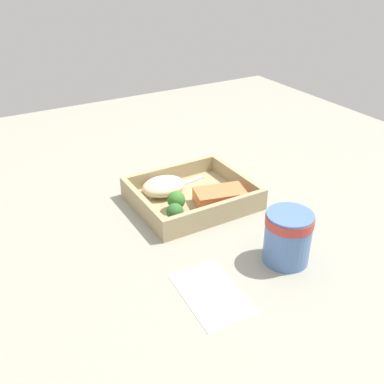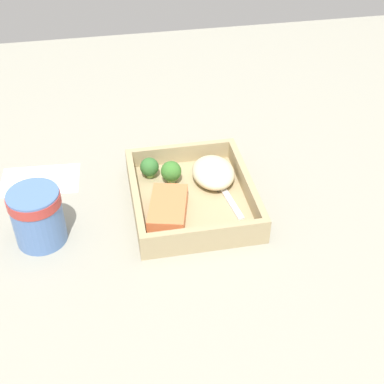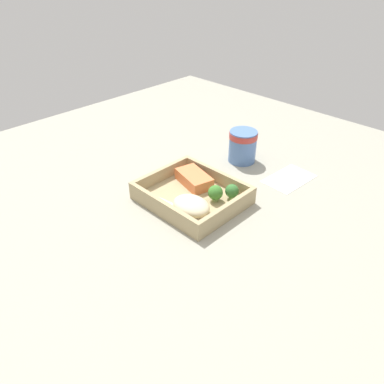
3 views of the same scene
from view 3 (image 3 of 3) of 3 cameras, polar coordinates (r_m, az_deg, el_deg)
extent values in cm
cube|color=gray|center=(99.08, 0.00, -1.78)|extent=(160.00, 160.00, 2.00)
cube|color=tan|center=(98.17, 0.00, -1.02)|extent=(25.17, 21.47, 1.20)
cube|color=tan|center=(91.15, -4.48, -2.34)|extent=(25.17, 1.20, 3.63)
cube|color=tan|center=(103.18, 3.95, 2.36)|extent=(25.17, 1.20, 3.63)
cube|color=tan|center=(104.30, -4.70, 2.69)|extent=(1.20, 19.07, 3.63)
cube|color=tan|center=(90.32, 5.43, -2.78)|extent=(1.20, 19.07, 3.63)
cube|color=#E77644|center=(102.38, 0.31, 2.02)|extent=(11.93, 8.58, 3.17)
ellipsoid|color=beige|center=(91.27, -0.14, -2.11)|extent=(9.98, 7.87, 3.77)
cylinder|color=#7EAE5B|center=(97.36, 6.05, -0.65)|extent=(1.35, 1.35, 1.37)
sphere|color=#346C2F|center=(96.44, 6.10, 0.17)|extent=(3.55, 3.55, 3.55)
cylinder|color=#7C9D5A|center=(96.12, 3.55, -0.97)|extent=(1.46, 1.46, 1.47)
sphere|color=#3B772C|center=(95.12, 3.59, -0.08)|extent=(3.84, 3.84, 3.84)
cube|color=silver|center=(94.77, -3.25, -1.90)|extent=(12.43, 2.83, 0.44)
cube|color=silver|center=(90.84, 0.62, -3.62)|extent=(3.68, 2.66, 0.44)
cylinder|color=#4F73AF|center=(115.95, 7.71, 6.92)|extent=(8.33, 8.33, 9.87)
cylinder|color=#B23833|center=(114.39, 7.84, 8.56)|extent=(8.58, 8.58, 1.78)
cube|color=white|center=(111.22, 14.58, 2.01)|extent=(10.17, 15.40, 0.24)
camera|label=1|loc=(1.33, 43.07, 23.42)|focal=42.00mm
camera|label=2|loc=(1.48, -20.27, 34.39)|focal=50.00mm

